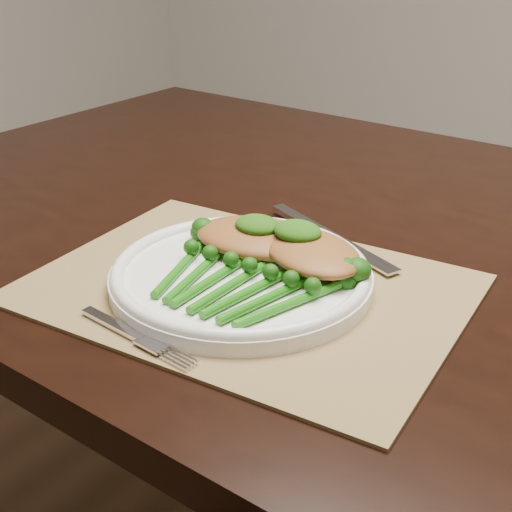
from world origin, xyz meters
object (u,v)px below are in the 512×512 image
Objects in this scene: dining_table at (388,479)px; chicken_fillet_left at (258,238)px; dinner_plate at (241,274)px; broccolini_bundle at (237,282)px; placemat at (247,288)px.

chicken_fillet_left is at bearing -124.89° from dining_table.
broccolini_bundle reaches higher than dinner_plate.
placemat is 0.02m from dinner_plate.
chicken_fillet_left is (-0.02, 0.05, 0.02)m from dinner_plate.
broccolini_bundle is at bearing -78.36° from chicken_fillet_left.
dinner_plate is (-0.01, -0.00, 0.01)m from placemat.
placemat is 2.38× the size of broccolini_bundle.
dining_table is at bearing 70.68° from broccolini_bundle.
broccolini_bundle is at bearing -78.07° from placemat.
broccolini_bundle is (0.03, -0.08, -0.01)m from chicken_fillet_left.
placemat is 0.04m from broccolini_bundle.
chicken_fillet_left reaches higher than broccolini_bundle.
placemat is at bearing 1.25° from dinner_plate.
dinner_plate is 0.03m from broccolini_bundle.
broccolini_bundle is (0.01, -0.03, 0.01)m from dinner_plate.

